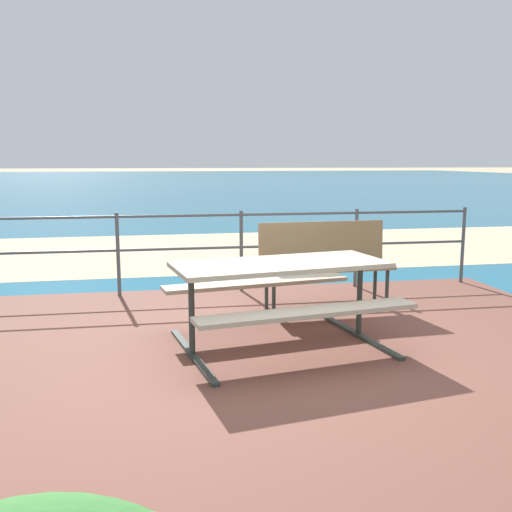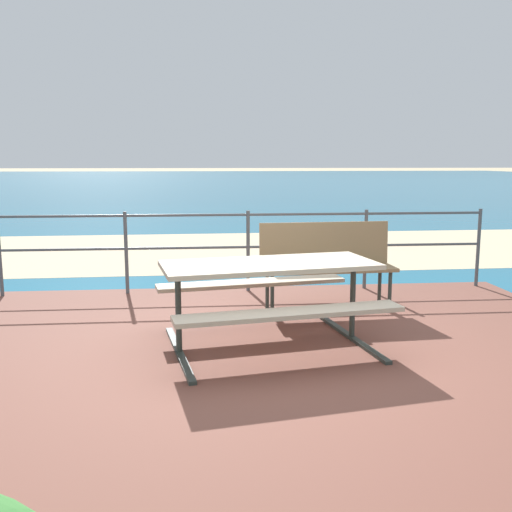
% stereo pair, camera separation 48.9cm
% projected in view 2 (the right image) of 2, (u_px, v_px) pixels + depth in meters
% --- Properties ---
extents(ground_plane, '(240.00, 240.00, 0.00)m').
position_uv_depth(ground_plane, '(271.00, 361.00, 4.80)').
color(ground_plane, tan).
extents(patio_paving, '(6.40, 5.20, 0.06)m').
position_uv_depth(patio_paving, '(271.00, 357.00, 4.80)').
color(patio_paving, brown).
rests_on(patio_paving, ground).
extents(sea_water, '(90.00, 90.00, 0.01)m').
position_uv_depth(sea_water, '(209.00, 182.00, 44.08)').
color(sea_water, '#196B8E').
rests_on(sea_water, ground).
extents(beach_strip, '(54.07, 5.68, 0.01)m').
position_uv_depth(beach_strip, '(232.00, 250.00, 10.75)').
color(beach_strip, beige).
rests_on(beach_strip, ground).
extents(picnic_table, '(2.02, 1.69, 0.74)m').
position_uv_depth(picnic_table, '(269.00, 282.00, 4.90)').
color(picnic_table, '#BCAD93').
rests_on(picnic_table, patio_paving).
extents(park_bench, '(1.45, 0.49, 0.94)m').
position_uv_depth(park_bench, '(326.00, 258.00, 6.16)').
color(park_bench, '#8C704C').
rests_on(park_bench, patio_paving).
extents(railing_fence, '(5.94, 0.04, 1.00)m').
position_uv_depth(railing_fence, '(248.00, 240.00, 7.02)').
color(railing_fence, '#4C5156').
rests_on(railing_fence, patio_paving).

